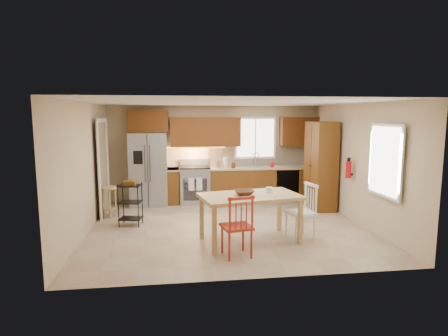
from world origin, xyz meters
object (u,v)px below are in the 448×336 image
table_bowl (244,195)px  table_jar (269,191)px  chair_red (237,225)px  chair_white (300,212)px  refrigerator (149,169)px  range_stove (195,185)px  soap_bottle (272,164)px  pantry (320,166)px  bar_stool (110,202)px  utility_cart (130,204)px  fire_extinguisher (348,170)px  dining_table (250,219)px

table_bowl → table_jar: bearing=12.5°
chair_red → chair_white: bearing=17.8°
refrigerator → chair_white: bearing=-46.2°
range_stove → soap_bottle: (2.03, -0.08, 0.54)m
refrigerator → pantry: 4.23m
bar_stool → utility_cart: bearing=-35.3°
fire_extinguisher → refrigerator: bearing=155.5°
soap_bottle → table_jar: (-0.84, -2.96, -0.11)m
soap_bottle → dining_table: soap_bottle is taller
table_bowl → utility_cart: 2.52m
pantry → dining_table: 3.13m
pantry → chair_red: (-2.52, -2.82, -0.54)m
chair_white → table_jar: size_ratio=6.21×
soap_bottle → table_bowl: soap_bottle is taller
range_stove → table_jar: table_jar is taller
table_bowl → refrigerator: bearing=121.0°
soap_bottle → bar_stool: bearing=-165.0°
refrigerator → utility_cart: (-0.26, -1.79, -0.47)m
utility_cart → chair_white: bearing=-10.8°
chair_red → table_jar: size_ratio=6.21×
refrigerator → dining_table: bearing=-57.6°
soap_bottle → chair_white: bearing=-95.0°
chair_red → range_stove: bearing=86.4°
table_bowl → utility_cart: size_ratio=0.40×
pantry → table_bowl: 3.15m
refrigerator → table_bowl: (1.86, -3.09, -0.06)m
table_jar → bar_stool: table_jar is taller
pantry → dining_table: pantry is taller
chair_red → bar_stool: size_ratio=1.49×
soap_bottle → fire_extinguisher: (1.15, -1.95, 0.10)m
soap_bottle → dining_table: bearing=-111.6°
table_jar → chair_red: bearing=-133.9°
pantry → fire_extinguisher: pantry is taller
dining_table → refrigerator: bearing=111.9°
bar_stool → dining_table: bearing=-18.5°
bar_stool → pantry: bearing=19.4°
range_stove → bar_stool: (-1.95, -1.15, -0.12)m
chair_white → table_jar: chair_white is taller
chair_red → table_bowl: bearing=59.0°
chair_white → chair_red: bearing=107.8°
fire_extinguisher → dining_table: 2.70m
range_stove → chair_red: bearing=-83.0°
pantry → bar_stool: pantry is taller
soap_bottle → utility_cart: (-3.44, -1.77, -0.55)m
chair_red → bar_stool: (-2.41, 2.65, -0.17)m
range_stove → soap_bottle: 2.10m
fire_extinguisher → range_stove: bearing=147.4°
table_bowl → chair_red: bearing=-110.4°
chair_white → bar_stool: (-3.71, 1.95, -0.17)m
table_bowl → bar_stool: 3.37m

